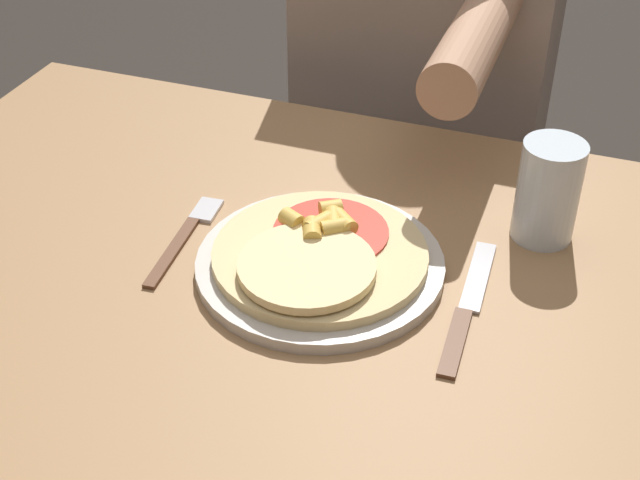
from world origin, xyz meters
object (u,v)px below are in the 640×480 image
(pizza, at_px, (318,253))
(drinking_glass, at_px, (548,191))
(plate, at_px, (320,265))
(knife, at_px, (467,307))
(dining_table, at_px, (278,367))
(fork, at_px, (187,234))
(person_diner, at_px, (426,69))

(pizza, relative_size, drinking_glass, 1.97)
(plate, height_order, knife, plate)
(drinking_glass, bearing_deg, dining_table, -143.51)
(fork, bearing_deg, plate, -2.47)
(plate, height_order, drinking_glass, drinking_glass)
(plate, height_order, person_diner, person_diner)
(dining_table, distance_m, knife, 0.24)
(knife, bearing_deg, person_diner, 108.09)
(dining_table, bearing_deg, drinking_glass, 36.49)
(pizza, distance_m, knife, 0.17)
(person_diner, bearing_deg, pizza, -87.50)
(knife, height_order, person_diner, person_diner)
(dining_table, height_order, fork, fork)
(knife, bearing_deg, plate, 176.35)
(knife, relative_size, drinking_glass, 1.87)
(fork, relative_size, drinking_glass, 1.49)
(person_diner, bearing_deg, drinking_glass, -60.42)
(dining_table, relative_size, knife, 4.84)
(fork, distance_m, knife, 0.33)
(dining_table, distance_m, plate, 0.14)
(pizza, height_order, knife, pizza)
(fork, xyz_separation_m, drinking_glass, (0.38, 0.14, 0.06))
(dining_table, distance_m, person_diner, 0.62)
(plate, relative_size, knife, 1.22)
(plate, relative_size, person_diner, 0.22)
(knife, xyz_separation_m, drinking_glass, (0.05, 0.16, 0.06))
(drinking_glass, relative_size, person_diner, 0.10)
(pizza, height_order, fork, pizza)
(plate, height_order, fork, plate)
(pizza, xyz_separation_m, drinking_glass, (0.22, 0.15, 0.03))
(dining_table, distance_m, pizza, 0.16)
(drinking_glass, distance_m, person_diner, 0.50)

